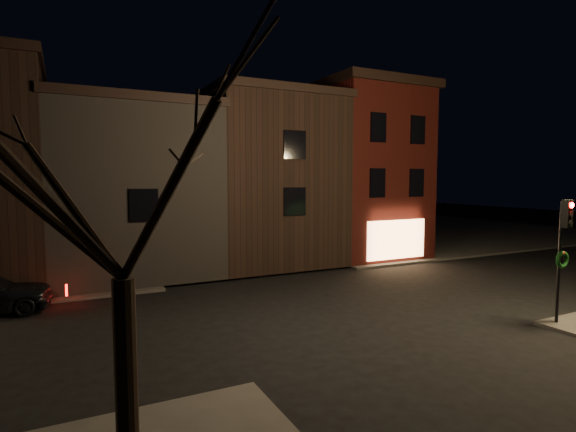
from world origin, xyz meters
The scene contains 7 objects.
ground centered at (0.00, 0.00, 0.00)m, with size 120.00×120.00×0.00m, color black.
sidewalk_far_right centered at (20.00, 20.00, 0.06)m, with size 30.00×30.00×0.12m, color #2D2B28.
corner_building centered at (8.00, 9.47, 5.40)m, with size 6.50×8.50×10.50m.
row_building_a centered at (1.50, 10.50, 4.83)m, with size 7.30×10.30×9.40m.
row_building_b centered at (-5.75, 10.50, 4.33)m, with size 7.80×10.30×8.40m.
traffic_signal centered at (5.60, -5.51, 2.81)m, with size 0.58×0.38×4.05m.
bare_tree_left centered at (-8.00, -7.00, 5.43)m, with size 5.60×5.60×7.50m.
Camera 1 is at (-8.79, -14.37, 4.82)m, focal length 28.00 mm.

